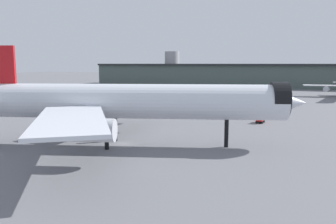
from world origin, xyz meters
TOP-DOWN VIEW (x-y plane):
  - ground at (0.00, 0.00)m, footprint 900.00×900.00m
  - airliner_near_gate at (1.13, -0.94)m, footprint 65.99×58.84m
  - terminal_building at (-4.37, 183.34)m, footprint 244.05×49.06m
  - baggage_tug_wing at (20.51, 35.96)m, footprint 2.00×3.26m
  - traffic_cone_near_nose at (-1.96, 40.05)m, footprint 0.50×0.50m

SIDE VIEW (x-z plane):
  - ground at x=0.00m, z-range 0.00..0.00m
  - traffic_cone_near_nose at x=-1.96m, z-range 0.00..0.62m
  - baggage_tug_wing at x=20.51m, z-range 0.05..1.90m
  - terminal_building at x=-4.37m, z-range -4.33..20.22m
  - airliner_near_gate at x=1.13m, z-range -1.14..18.09m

